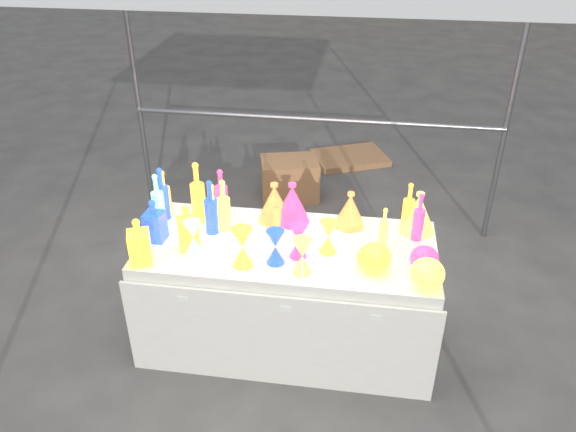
# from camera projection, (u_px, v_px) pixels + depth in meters

# --- Properties ---
(ground) EXTENTS (80.00, 80.00, 0.00)m
(ground) POSITION_uv_depth(u_px,v_px,m) (288.00, 336.00, 3.81)
(ground) COLOR slate
(ground) RESTS_ON ground
(display_table) EXTENTS (1.84, 0.83, 0.75)m
(display_table) POSITION_uv_depth(u_px,v_px,m) (288.00, 294.00, 3.61)
(display_table) COLOR white
(display_table) RESTS_ON ground
(cardboard_box_closed) EXTENTS (0.62, 0.51, 0.39)m
(cardboard_box_closed) POSITION_uv_depth(u_px,v_px,m) (290.00, 179.00, 5.41)
(cardboard_box_closed) COLOR #B47E51
(cardboard_box_closed) RESTS_ON ground
(cardboard_box_flat) EXTENTS (0.93, 0.82, 0.07)m
(cardboard_box_flat) POSITION_uv_depth(u_px,v_px,m) (349.00, 158.00, 6.21)
(cardboard_box_flat) COLOR #B47E51
(cardboard_box_flat) RESTS_ON ground
(bottle_0) EXTENTS (0.10, 0.10, 0.33)m
(bottle_0) POSITION_uv_depth(u_px,v_px,m) (164.00, 193.00, 3.64)
(bottle_0) COLOR red
(bottle_0) RESTS_ON display_table
(bottle_1) EXTENTS (0.09, 0.09, 0.36)m
(bottle_1) POSITION_uv_depth(u_px,v_px,m) (162.00, 193.00, 3.61)
(bottle_1) COLOR #157745
(bottle_1) RESTS_ON display_table
(bottle_2) EXTENTS (0.11, 0.11, 0.42)m
(bottle_2) POSITION_uv_depth(u_px,v_px,m) (198.00, 192.00, 3.56)
(bottle_2) COLOR yellow
(bottle_2) RESTS_ON display_table
(bottle_3) EXTENTS (0.11, 0.11, 0.33)m
(bottle_3) POSITION_uv_depth(u_px,v_px,m) (221.00, 192.00, 3.65)
(bottle_3) COLOR #1E4BB2
(bottle_3) RESTS_ON display_table
(bottle_4) EXTENTS (0.09, 0.09, 0.35)m
(bottle_4) POSITION_uv_depth(u_px,v_px,m) (224.00, 205.00, 3.49)
(bottle_4) COLOR #11656E
(bottle_4) RESTS_ON display_table
(bottle_5) EXTENTS (0.08, 0.08, 0.36)m
(bottle_5) POSITION_uv_depth(u_px,v_px,m) (158.00, 200.00, 3.54)
(bottle_5) COLOR #C52796
(bottle_5) RESTS_ON display_table
(bottle_6) EXTENTS (0.09, 0.09, 0.33)m
(bottle_6) POSITION_uv_depth(u_px,v_px,m) (213.00, 208.00, 3.48)
(bottle_6) COLOR red
(bottle_6) RESTS_ON display_table
(bottle_7) EXTENTS (0.11, 0.11, 0.36)m
(bottle_7) POSITION_uv_depth(u_px,v_px,m) (211.00, 207.00, 3.45)
(bottle_7) COLOR #157745
(bottle_7) RESTS_ON display_table
(decanter_0) EXTENTS (0.16, 0.16, 0.29)m
(decanter_0) POSITION_uv_depth(u_px,v_px,m) (139.00, 241.00, 3.19)
(decanter_0) COLOR red
(decanter_0) RESTS_ON display_table
(decanter_1) EXTENTS (0.16, 0.16, 0.28)m
(decanter_1) POSITION_uv_depth(u_px,v_px,m) (187.00, 227.00, 3.32)
(decanter_1) COLOR yellow
(decanter_1) RESTS_ON display_table
(decanter_2) EXTENTS (0.12, 0.12, 0.28)m
(decanter_2) POSITION_uv_depth(u_px,v_px,m) (154.00, 220.00, 3.40)
(decanter_2) COLOR #157745
(decanter_2) RESTS_ON display_table
(hourglass_0) EXTENTS (0.12, 0.12, 0.24)m
(hourglass_0) POSITION_uv_depth(u_px,v_px,m) (242.00, 247.00, 3.18)
(hourglass_0) COLOR yellow
(hourglass_0) RESTS_ON display_table
(hourglass_1) EXTENTS (0.13, 0.13, 0.21)m
(hourglass_1) POSITION_uv_depth(u_px,v_px,m) (298.00, 241.00, 3.26)
(hourglass_1) COLOR #1E4BB2
(hourglass_1) RESTS_ON display_table
(hourglass_2) EXTENTS (0.14, 0.14, 0.22)m
(hourglass_2) POSITION_uv_depth(u_px,v_px,m) (302.00, 256.00, 3.12)
(hourglass_2) COLOR #11656E
(hourglass_2) RESTS_ON display_table
(hourglass_3) EXTENTS (0.11, 0.11, 0.21)m
(hourglass_3) POSITION_uv_depth(u_px,v_px,m) (193.00, 237.00, 3.29)
(hourglass_3) COLOR #C52796
(hourglass_3) RESTS_ON display_table
(hourglass_4) EXTENTS (0.13, 0.13, 0.21)m
(hourglass_4) POSITION_uv_depth(u_px,v_px,m) (328.00, 237.00, 3.30)
(hourglass_4) COLOR red
(hourglass_4) RESTS_ON display_table
(hourglass_5) EXTENTS (0.13, 0.13, 0.22)m
(hourglass_5) POSITION_uv_depth(u_px,v_px,m) (275.00, 247.00, 3.21)
(hourglass_5) COLOR #157745
(hourglass_5) RESTS_ON display_table
(globe_0) EXTENTS (0.20, 0.20, 0.15)m
(globe_0) POSITION_uv_depth(u_px,v_px,m) (375.00, 259.00, 3.16)
(globe_0) COLOR red
(globe_0) RESTS_ON display_table
(globe_1) EXTENTS (0.24, 0.24, 0.15)m
(globe_1) POSITION_uv_depth(u_px,v_px,m) (427.00, 275.00, 3.03)
(globe_1) COLOR #11656E
(globe_1) RESTS_ON display_table
(globe_2) EXTENTS (0.21, 0.21, 0.14)m
(globe_2) POSITION_uv_depth(u_px,v_px,m) (371.00, 259.00, 3.17)
(globe_2) COLOR yellow
(globe_2) RESTS_ON display_table
(globe_3) EXTENTS (0.18, 0.18, 0.13)m
(globe_3) POSITION_uv_depth(u_px,v_px,m) (424.00, 260.00, 3.17)
(globe_3) COLOR #1E4BB2
(globe_3) RESTS_ON display_table
(lampshade_0) EXTENTS (0.29, 0.29, 0.26)m
(lampshade_0) POSITION_uv_depth(u_px,v_px,m) (274.00, 202.00, 3.61)
(lampshade_0) COLOR yellow
(lampshade_0) RESTS_ON display_table
(lampshade_1) EXTENTS (0.25, 0.25, 0.24)m
(lampshade_1) POSITION_uv_depth(u_px,v_px,m) (350.00, 209.00, 3.55)
(lampshade_1) COLOR yellow
(lampshade_1) RESTS_ON display_table
(lampshade_2) EXTENTS (0.24, 0.24, 0.27)m
(lampshade_2) POSITION_uv_depth(u_px,v_px,m) (292.00, 202.00, 3.59)
(lampshade_2) COLOR #1E4BB2
(lampshade_2) RESTS_ON display_table
(lampshade_3) EXTENTS (0.25, 0.25, 0.27)m
(lampshade_3) POSITION_uv_depth(u_px,v_px,m) (418.00, 212.00, 3.49)
(lampshade_3) COLOR #11656E
(lampshade_3) RESTS_ON display_table
(bottle_8) EXTENTS (0.06, 0.06, 0.25)m
(bottle_8) POSITION_uv_depth(u_px,v_px,m) (419.00, 209.00, 3.55)
(bottle_8) COLOR #157745
(bottle_8) RESTS_ON display_table
(bottle_9) EXTENTS (0.09, 0.09, 0.32)m
(bottle_9) POSITION_uv_depth(u_px,v_px,m) (409.00, 206.00, 3.50)
(bottle_9) COLOR yellow
(bottle_9) RESTS_ON display_table
(bottle_10) EXTENTS (0.09, 0.09, 0.32)m
(bottle_10) POSITION_uv_depth(u_px,v_px,m) (419.00, 216.00, 3.40)
(bottle_10) COLOR #1E4BB2
(bottle_10) RESTS_ON display_table
(bottle_11) EXTENTS (0.07, 0.07, 0.26)m
(bottle_11) POSITION_uv_depth(u_px,v_px,m) (384.00, 227.00, 3.35)
(bottle_11) COLOR #11656E
(bottle_11) RESTS_ON display_table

